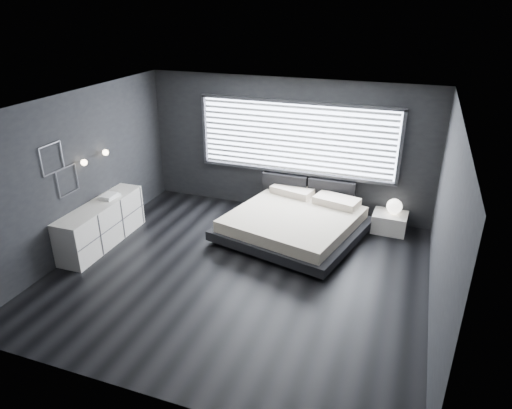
% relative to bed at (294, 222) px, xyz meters
% --- Properties ---
extents(room, '(6.04, 6.00, 2.80)m').
position_rel_bed_xyz_m(room, '(-0.51, -1.59, 1.11)').
color(room, black).
rests_on(room, ground).
extents(window, '(4.14, 0.09, 1.52)m').
position_rel_bed_xyz_m(window, '(-0.31, 1.10, 1.32)').
color(window, white).
rests_on(window, ground).
extents(headboard, '(1.96, 0.16, 0.52)m').
position_rel_bed_xyz_m(headboard, '(-0.01, 1.05, 0.28)').
color(headboard, black).
rests_on(headboard, ground).
extents(sconce_near, '(0.18, 0.11, 0.11)m').
position_rel_bed_xyz_m(sconce_near, '(-3.39, -1.54, 1.31)').
color(sconce_near, silver).
rests_on(sconce_near, ground).
extents(sconce_far, '(0.18, 0.11, 0.11)m').
position_rel_bed_xyz_m(sconce_far, '(-3.39, -0.94, 1.31)').
color(sconce_far, silver).
rests_on(sconce_far, ground).
extents(wall_art_upper, '(0.01, 0.48, 0.48)m').
position_rel_bed_xyz_m(wall_art_upper, '(-3.48, -2.14, 1.56)').
color(wall_art_upper, '#47474C').
rests_on(wall_art_upper, ground).
extents(wall_art_lower, '(0.01, 0.48, 0.48)m').
position_rel_bed_xyz_m(wall_art_lower, '(-3.48, -1.89, 1.09)').
color(wall_art_lower, '#47474C').
rests_on(wall_art_lower, ground).
extents(bed, '(2.89, 2.81, 0.63)m').
position_rel_bed_xyz_m(bed, '(0.00, 0.00, 0.00)').
color(bed, black).
rests_on(bed, ground).
extents(nightstand, '(0.66, 0.56, 0.37)m').
position_rel_bed_xyz_m(nightstand, '(1.71, 0.83, -0.10)').
color(nightstand, silver).
rests_on(nightstand, ground).
extents(orb_lamp, '(0.30, 0.30, 0.30)m').
position_rel_bed_xyz_m(orb_lamp, '(1.76, 0.86, 0.23)').
color(orb_lamp, white).
rests_on(orb_lamp, nightstand).
extents(dresser, '(0.60, 2.02, 0.80)m').
position_rel_bed_xyz_m(dresser, '(-3.29, -1.48, 0.11)').
color(dresser, silver).
rests_on(dresser, ground).
extents(book_stack, '(0.28, 0.36, 0.07)m').
position_rel_bed_xyz_m(book_stack, '(-3.26, -1.18, 0.55)').
color(book_stack, white).
rests_on(book_stack, dresser).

